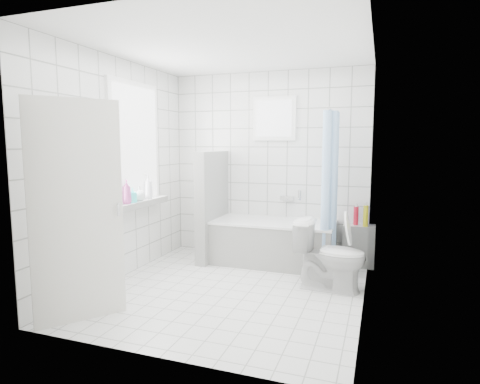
% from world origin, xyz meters
% --- Properties ---
extents(ground, '(3.00, 3.00, 0.00)m').
position_xyz_m(ground, '(0.00, 0.00, 0.00)').
color(ground, white).
rests_on(ground, ground).
extents(ceiling, '(3.00, 3.00, 0.00)m').
position_xyz_m(ceiling, '(0.00, 0.00, 2.60)').
color(ceiling, white).
rests_on(ceiling, ground).
extents(wall_back, '(2.80, 0.02, 2.60)m').
position_xyz_m(wall_back, '(0.00, 1.50, 1.30)').
color(wall_back, white).
rests_on(wall_back, ground).
extents(wall_front, '(2.80, 0.02, 2.60)m').
position_xyz_m(wall_front, '(0.00, -1.50, 1.30)').
color(wall_front, white).
rests_on(wall_front, ground).
extents(wall_left, '(0.02, 3.00, 2.60)m').
position_xyz_m(wall_left, '(-1.40, 0.00, 1.30)').
color(wall_left, white).
rests_on(wall_left, ground).
extents(wall_right, '(0.02, 3.00, 2.60)m').
position_xyz_m(wall_right, '(1.40, 0.00, 1.30)').
color(wall_right, white).
rests_on(wall_right, ground).
extents(window_left, '(0.01, 0.90, 1.40)m').
position_xyz_m(window_left, '(-1.35, 0.30, 1.60)').
color(window_left, white).
rests_on(window_left, wall_left).
extents(window_back, '(0.50, 0.01, 0.50)m').
position_xyz_m(window_back, '(0.10, 1.46, 1.95)').
color(window_back, white).
rests_on(window_back, wall_back).
extents(window_sill, '(0.18, 1.02, 0.08)m').
position_xyz_m(window_sill, '(-1.31, 0.30, 0.86)').
color(window_sill, white).
rests_on(window_sill, wall_left).
extents(door, '(0.51, 0.66, 2.00)m').
position_xyz_m(door, '(-1.01, -1.16, 1.00)').
color(door, silver).
rests_on(door, ground).
extents(bathtub, '(1.61, 0.77, 0.58)m').
position_xyz_m(bathtub, '(0.20, 1.12, 0.29)').
color(bathtub, white).
rests_on(bathtub, ground).
extents(partition_wall, '(0.15, 0.85, 1.50)m').
position_xyz_m(partition_wall, '(-0.67, 1.07, 0.75)').
color(partition_wall, white).
rests_on(partition_wall, ground).
extents(tiled_ledge, '(0.40, 0.24, 0.55)m').
position_xyz_m(tiled_ledge, '(1.28, 1.38, 0.28)').
color(tiled_ledge, white).
rests_on(tiled_ledge, ground).
extents(toilet, '(0.78, 0.47, 0.77)m').
position_xyz_m(toilet, '(1.03, 0.39, 0.39)').
color(toilet, white).
rests_on(toilet, ground).
extents(curtain_rod, '(0.02, 0.80, 0.02)m').
position_xyz_m(curtain_rod, '(0.94, 1.10, 2.00)').
color(curtain_rod, silver).
rests_on(curtain_rod, wall_back).
extents(shower_curtain, '(0.14, 0.48, 1.78)m').
position_xyz_m(shower_curtain, '(0.94, 0.97, 1.10)').
color(shower_curtain, '#54A2F8').
rests_on(shower_curtain, curtain_rod).
extents(tub_faucet, '(0.18, 0.06, 0.06)m').
position_xyz_m(tub_faucet, '(0.30, 1.46, 0.85)').
color(tub_faucet, silver).
rests_on(tub_faucet, wall_back).
extents(sill_bottles, '(0.21, 0.60, 0.31)m').
position_xyz_m(sill_bottles, '(-1.30, 0.23, 1.03)').
color(sill_bottles, '#38FFF1').
rests_on(sill_bottles, window_sill).
extents(ledge_bottles, '(0.19, 0.17, 0.27)m').
position_xyz_m(ledge_bottles, '(1.32, 1.36, 0.67)').
color(ledge_bottles, red).
rests_on(ledge_bottles, tiled_ledge).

